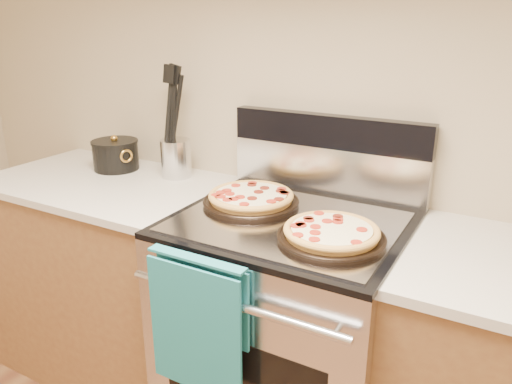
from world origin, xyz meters
The scene contains 14 objects.
wall_back centered at (0.00, 2.00, 1.35)m, with size 4.00×4.00×0.00m, color tan.
range_body centered at (0.00, 1.65, 0.45)m, with size 0.76×0.68×0.90m, color #B7B7BC.
cooktop centered at (0.00, 1.65, 0.91)m, with size 0.76×0.68×0.02m, color black.
backsplash_lower centered at (0.00, 1.96, 1.01)m, with size 0.76×0.06×0.18m, color silver.
backsplash_upper centered at (0.00, 1.96, 1.16)m, with size 0.76×0.06×0.12m, color black.
oven_handle centered at (0.00, 1.27, 0.80)m, with size 0.03×0.03×0.70m, color silver.
dish_towel centered at (-0.12, 1.27, 0.70)m, with size 0.32×0.05×0.42m, color #1B5F89, non-canonical shape.
foil_sheet centered at (0.00, 1.62, 0.92)m, with size 0.70×0.55×0.01m, color gray.
cabinet_left centered at (-0.88, 1.68, 0.44)m, with size 1.00×0.62×0.88m, color brown.
countertop_left centered at (-0.88, 1.68, 0.90)m, with size 1.02×0.64×0.03m, color #B8B1A5.
pepperoni_pizza_back centered at (-0.18, 1.69, 0.95)m, with size 0.34×0.34×0.05m, color #BB7E39, non-canonical shape.
pepperoni_pizza_front centered at (0.18, 1.55, 0.95)m, with size 0.32×0.32×0.04m, color #BB7E39, non-canonical shape.
utensil_crock centered at (-0.65, 1.87, 0.99)m, with size 0.13×0.13×0.16m, color silver.
saucepan centered at (-0.95, 1.82, 0.97)m, with size 0.20×0.20×0.12m, color black.
Camera 1 is at (0.65, 0.25, 1.56)m, focal length 35.00 mm.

